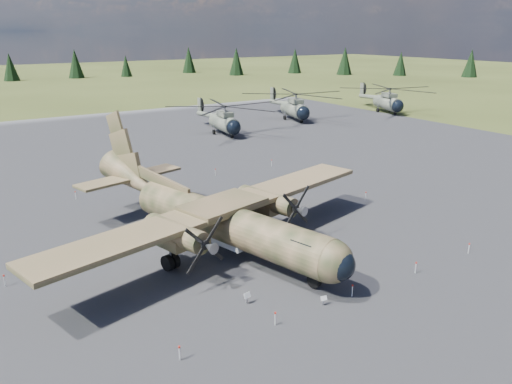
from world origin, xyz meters
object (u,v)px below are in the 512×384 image
transport_plane (213,213)px  helicopter_mid (295,101)px  helicopter_far (388,95)px  helicopter_near (224,114)px

transport_plane → helicopter_mid: (40.56, 43.45, 0.77)m
helicopter_mid → helicopter_far: size_ratio=1.00×
transport_plane → helicopter_near: transport_plane is taller
helicopter_mid → helicopter_far: 21.99m
transport_plane → helicopter_mid: size_ratio=1.18×
helicopter_far → transport_plane: bearing=-129.4°
helicopter_near → helicopter_far: 39.84m
helicopter_near → helicopter_mid: bearing=21.3°
transport_plane → helicopter_near: 44.65m
helicopter_near → helicopter_far: (39.80, 1.88, 0.20)m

